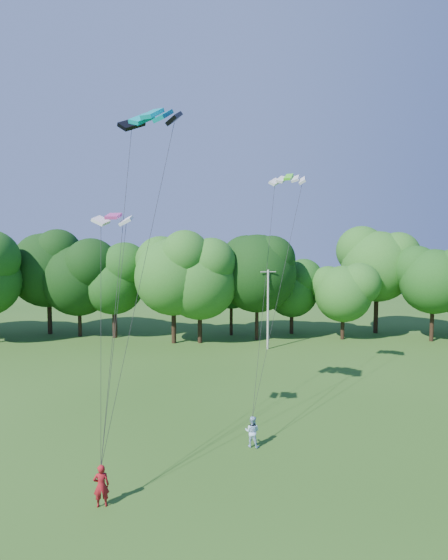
{
  "coord_description": "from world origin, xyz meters",
  "views": [
    {
      "loc": [
        -1.71,
        -13.69,
        10.74
      ],
      "look_at": [
        -1.15,
        13.0,
        8.58
      ],
      "focal_mm": 28.0,
      "sensor_mm": 36.0,
      "label": 1
    }
  ],
  "objects": [
    {
      "name": "utility_pole",
      "position": [
        3.73,
        30.52,
        4.21
      ],
      "size": [
        1.62,
        0.41,
        8.2
      ],
      "rotation": [
        0.0,
        0.0,
        0.2
      ],
      "color": "#B3B1A9",
      "rests_on": "ground"
    },
    {
      "name": "kite_flyer_left",
      "position": [
        -6.39,
        3.56,
        0.89
      ],
      "size": [
        0.72,
        0.55,
        1.77
      ],
      "primitive_type": "imported",
      "rotation": [
        0.0,
        0.0,
        3.35
      ],
      "color": "maroon",
      "rests_on": "ground"
    },
    {
      "name": "kite_flyer_right",
      "position": [
        0.26,
        8.74,
        0.83
      ],
      "size": [
        0.97,
        0.86,
        1.65
      ],
      "primitive_type": "imported",
      "rotation": [
        0.0,
        0.0,
        2.81
      ],
      "color": "#B0D4F5",
      "rests_on": "ground"
    },
    {
      "name": "kite_teal",
      "position": [
        -4.9,
        9.32,
        17.43
      ],
      "size": [
        3.49,
        2.6,
        0.86
      ],
      "rotation": [
        0.0,
        0.0,
        -0.43
      ],
      "color": "#05959E",
      "rests_on": "ground"
    },
    {
      "name": "kite_green",
      "position": [
        3.44,
        17.08,
        15.45
      ],
      "size": [
        2.66,
        1.91,
        0.59
      ],
      "rotation": [
        0.0,
        0.0,
        -0.39
      ],
      "color": "#4DE422",
      "rests_on": "ground"
    },
    {
      "name": "kite_pink",
      "position": [
        -6.57,
        7.5,
        12.11
      ],
      "size": [
        1.92,
        1.05,
        0.37
      ],
      "rotation": [
        0.0,
        0.0,
        -0.08
      ],
      "color": "#C9378C",
      "rests_on": "ground"
    },
    {
      "name": "tree_back_center",
      "position": [
        0.23,
        37.51,
        7.61
      ],
      "size": [
        8.37,
        8.37,
        12.18
      ],
      "color": "black",
      "rests_on": "ground"
    }
  ]
}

